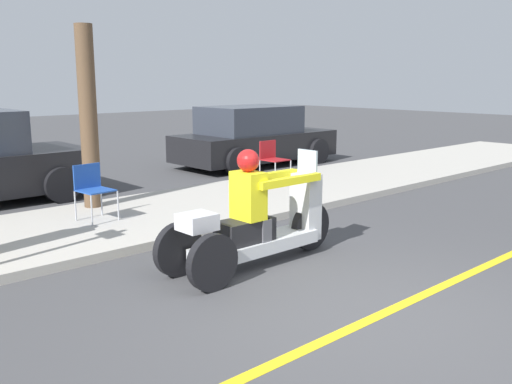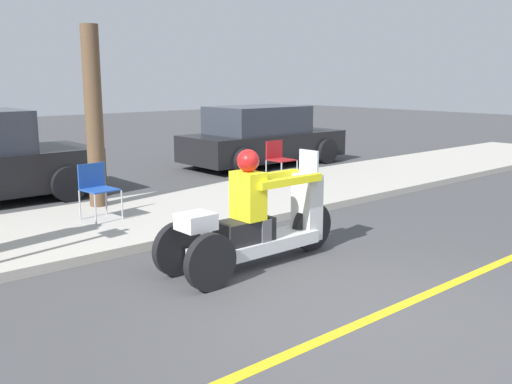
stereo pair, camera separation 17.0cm
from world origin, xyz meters
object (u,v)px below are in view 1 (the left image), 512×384
(folding_chair_set_back, at_px, (272,157))
(folding_chair_curbside, at_px, (92,186))
(motorcycle_trike, at_px, (256,225))
(parked_car_lot_far, at_px, (254,137))
(tree_trunk, at_px, (88,118))

(folding_chair_set_back, distance_m, folding_chair_curbside, 4.19)
(motorcycle_trike, distance_m, parked_car_lot_far, 7.91)
(folding_chair_curbside, height_order, tree_trunk, tree_trunk)
(motorcycle_trike, relative_size, parked_car_lot_far, 0.58)
(motorcycle_trike, height_order, tree_trunk, tree_trunk)
(parked_car_lot_far, bearing_deg, motorcycle_trike, -131.93)
(folding_chair_set_back, relative_size, parked_car_lot_far, 0.19)
(motorcycle_trike, height_order, folding_chair_set_back, motorcycle_trike)
(folding_chair_set_back, xyz_separation_m, parked_car_lot_far, (1.72, 2.45, 0.08))
(folding_chair_curbside, distance_m, parked_car_lot_far, 6.58)
(motorcycle_trike, xyz_separation_m, folding_chair_set_back, (3.56, 3.43, 0.13))
(folding_chair_set_back, bearing_deg, folding_chair_curbside, -173.11)
(folding_chair_curbside, bearing_deg, folding_chair_set_back, 6.89)
(tree_trunk, bearing_deg, folding_chair_set_back, -4.64)
(folding_chair_curbside, relative_size, parked_car_lot_far, 0.19)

